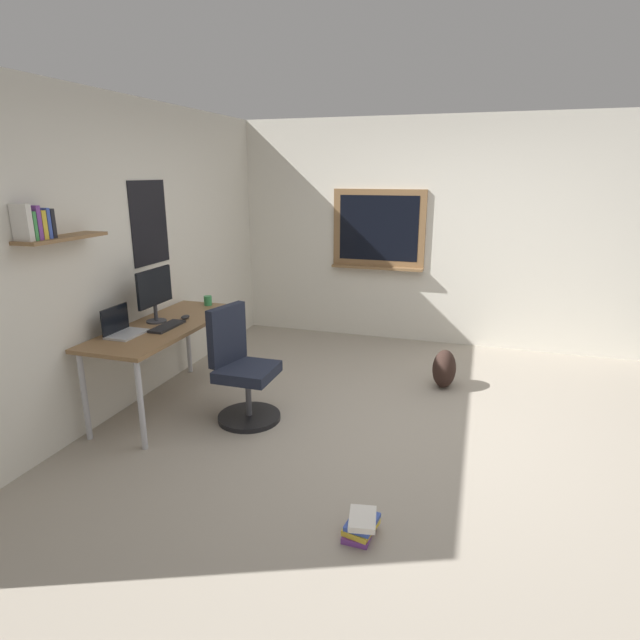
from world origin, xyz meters
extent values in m
plane|color=#9E9384|center=(0.00, 0.00, 0.00)|extent=(5.20, 5.20, 0.00)
cube|color=silver|center=(0.00, 2.45, 1.30)|extent=(5.00, 0.10, 2.60)
cube|color=olive|center=(-0.84, 2.30, 1.55)|extent=(0.68, 0.20, 0.02)
cube|color=black|center=(0.29, 2.39, 1.55)|extent=(0.52, 0.01, 0.74)
cube|color=silver|center=(-1.13, 2.33, 1.68)|extent=(0.04, 0.14, 0.23)
cube|color=#3D934C|center=(-1.09, 2.33, 1.65)|extent=(0.03, 0.14, 0.18)
cube|color=#7A3D99|center=(-1.05, 2.33, 1.67)|extent=(0.03, 0.14, 0.22)
cube|color=gold|center=(-1.01, 2.33, 1.66)|extent=(0.04, 0.14, 0.19)
cube|color=#3851B2|center=(-0.98, 2.33, 1.66)|extent=(0.03, 0.14, 0.20)
cube|color=black|center=(-0.94, 2.33, 1.66)|extent=(0.03, 0.14, 0.19)
cube|color=silver|center=(2.45, 0.00, 1.30)|extent=(0.10, 5.00, 2.60)
cube|color=olive|center=(2.38, 0.72, 1.35)|extent=(0.04, 1.10, 0.90)
cube|color=black|center=(2.37, 0.72, 1.35)|extent=(0.01, 0.94, 0.76)
cube|color=olive|center=(2.34, 0.72, 0.89)|extent=(0.12, 1.10, 0.03)
cube|color=olive|center=(-0.09, 2.06, 0.72)|extent=(1.59, 0.62, 0.03)
cylinder|color=#B7B7BC|center=(-0.83, 1.81, 0.35)|extent=(0.04, 0.04, 0.71)
cylinder|color=#B7B7BC|center=(0.64, 1.81, 0.35)|extent=(0.04, 0.04, 0.71)
cylinder|color=#B7B7BC|center=(-0.83, 2.31, 0.35)|extent=(0.04, 0.04, 0.71)
cylinder|color=#B7B7BC|center=(0.64, 2.31, 0.35)|extent=(0.04, 0.04, 0.71)
cylinder|color=black|center=(-0.16, 1.27, 0.02)|extent=(0.52, 0.52, 0.04)
cylinder|color=#4C4C51|center=(-0.16, 1.27, 0.21)|extent=(0.05, 0.05, 0.34)
cube|color=#1E2333|center=(-0.16, 1.27, 0.42)|extent=(0.44, 0.44, 0.09)
cube|color=#1E2333|center=(-0.11, 1.47, 0.71)|extent=(0.40, 0.17, 0.48)
cube|color=#ADAFB5|center=(-0.45, 2.17, 0.75)|extent=(0.31, 0.21, 0.02)
cube|color=black|center=(-0.45, 2.27, 0.86)|extent=(0.31, 0.01, 0.21)
cylinder|color=#38383D|center=(-0.05, 2.17, 0.75)|extent=(0.17, 0.17, 0.01)
cylinder|color=#38383D|center=(-0.05, 2.17, 0.82)|extent=(0.03, 0.03, 0.14)
cube|color=black|center=(-0.05, 2.16, 1.05)|extent=(0.46, 0.02, 0.31)
cube|color=black|center=(-0.17, 1.98, 0.75)|extent=(0.37, 0.13, 0.02)
ellipsoid|color=#262628|center=(0.11, 1.98, 0.76)|extent=(0.10, 0.06, 0.03)
cylinder|color=#338C4C|center=(0.60, 2.03, 0.79)|extent=(0.08, 0.08, 0.09)
ellipsoid|color=black|center=(1.03, -0.22, 0.18)|extent=(0.32, 0.22, 0.37)
cube|color=#7A3D99|center=(-1.28, 0.07, 0.02)|extent=(0.21, 0.16, 0.03)
cube|color=gold|center=(-1.27, 0.06, 0.05)|extent=(0.24, 0.19, 0.03)
cube|color=#3851B2|center=(-1.27, 0.05, 0.08)|extent=(0.23, 0.18, 0.03)
cube|color=silver|center=(-1.28, 0.05, 0.11)|extent=(0.23, 0.18, 0.04)
camera|label=1|loc=(-3.72, -0.47, 1.98)|focal=28.99mm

